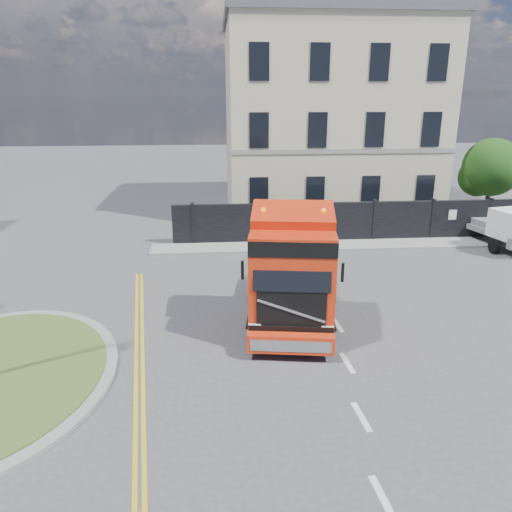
{
  "coord_description": "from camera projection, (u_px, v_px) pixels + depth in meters",
  "views": [
    {
      "loc": [
        -0.82,
        -14.74,
        7.07
      ],
      "look_at": [
        0.47,
        1.42,
        1.8
      ],
      "focal_mm": 35.0,
      "sensor_mm": 36.0,
      "label": 1
    }
  ],
  "objects": [
    {
      "name": "truck",
      "position": [
        292.0,
        276.0,
        15.41
      ],
      "size": [
        3.3,
        6.71,
        3.86
      ],
      "rotation": [
        0.0,
        0.0,
        -0.15
      ],
      "color": "black",
      "rests_on": "ground"
    },
    {
      "name": "flatbed_pickup",
      "position": [
        510.0,
        227.0,
        23.57
      ],
      "size": [
        2.92,
        5.18,
        2.02
      ],
      "rotation": [
        0.0,
        0.0,
        0.22
      ],
      "color": "slate",
      "rests_on": "ground"
    },
    {
      "name": "hoarding_fence",
      "position": [
        365.0,
        222.0,
        24.94
      ],
      "size": [
        18.8,
        0.25,
        2.0
      ],
      "color": "black",
      "rests_on": "ground"
    },
    {
      "name": "georgian_building",
      "position": [
        326.0,
        116.0,
        30.53
      ],
      "size": [
        12.3,
        10.3,
        12.8
      ],
      "color": "beige",
      "rests_on": "ground"
    },
    {
      "name": "tree",
      "position": [
        489.0,
        170.0,
        27.84
      ],
      "size": [
        3.2,
        3.2,
        4.8
      ],
      "color": "#382619",
      "rests_on": "ground"
    },
    {
      "name": "pavement_far",
      "position": [
        358.0,
        245.0,
        24.34
      ],
      "size": [
        20.0,
        1.6,
        0.12
      ],
      "primitive_type": "cube",
      "color": "gray",
      "rests_on": "ground"
    },
    {
      "name": "ground",
      "position": [
        245.0,
        322.0,
        16.22
      ],
      "size": [
        120.0,
        120.0,
        0.0
      ],
      "primitive_type": "plane",
      "color": "#424244",
      "rests_on": "ground"
    }
  ]
}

